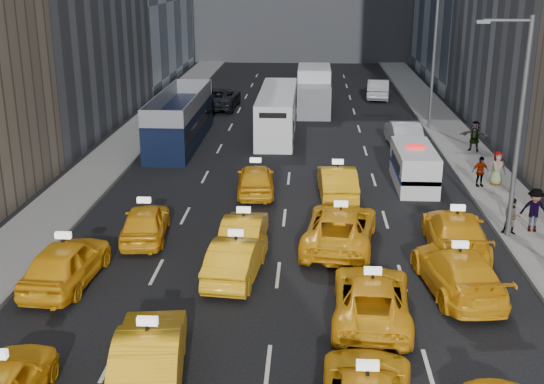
{
  "coord_description": "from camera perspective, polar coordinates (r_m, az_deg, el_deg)",
  "views": [
    {
      "loc": [
        1.05,
        -14.67,
        10.7
      ],
      "look_at": [
        -0.42,
        11.59,
        2.0
      ],
      "focal_mm": 45.0,
      "sensor_mm": 36.0,
      "label": 1
    }
  ],
  "objects": [
    {
      "name": "taxi_12",
      "position": [
        28.48,
        -10.56,
        -2.49
      ],
      "size": [
        2.18,
        4.5,
        1.48
      ],
      "primitive_type": "imported",
      "rotation": [
        0.0,
        0.0,
        3.24
      ],
      "color": "#FFAF15",
      "rests_on": "ground"
    },
    {
      "name": "taxi_16",
      "position": [
        33.6,
        -1.37,
        1.08
      ],
      "size": [
        2.12,
        4.56,
        1.51
      ],
      "primitive_type": "imported",
      "rotation": [
        0.0,
        0.0,
        3.22
      ],
      "color": "#FFAF15",
      "rests_on": "ground"
    },
    {
      "name": "pedestrian_4",
      "position": [
        36.34,
        18.31,
        1.92
      ],
      "size": [
        0.86,
        0.48,
        1.75
      ],
      "primitive_type": "imported",
      "rotation": [
        0.0,
        0.0,
        -0.01
      ],
      "color": "gray",
      "rests_on": "sidewalk_east"
    },
    {
      "name": "taxi_5",
      "position": [
        19.02,
        -10.2,
        -13.31
      ],
      "size": [
        2.36,
        5.15,
        1.64
      ],
      "primitive_type": "imported",
      "rotation": [
        0.0,
        0.0,
        3.27
      ],
      "color": "#FFAF15",
      "rests_on": "ground"
    },
    {
      "name": "pedestrian_3",
      "position": [
        35.83,
        17.02,
        1.65
      ],
      "size": [
        0.99,
        0.63,
        1.55
      ],
      "primitive_type": "imported",
      "rotation": [
        0.0,
        0.0,
        0.26
      ],
      "color": "gray",
      "rests_on": "sidewalk_east"
    },
    {
      "name": "taxi_14",
      "position": [
        27.38,
        5.72,
        -3.0
      ],
      "size": [
        3.41,
        6.05,
        1.59
      ],
      "primitive_type": "imported",
      "rotation": [
        0.0,
        0.0,
        3.0
      ],
      "color": "#FFAF15",
      "rests_on": "ground"
    },
    {
      "name": "taxi_13",
      "position": [
        26.99,
        -2.37,
        -3.39
      ],
      "size": [
        1.7,
        4.48,
        1.46
      ],
      "primitive_type": "imported",
      "rotation": [
        0.0,
        0.0,
        3.11
      ],
      "color": "#FFAF15",
      "rests_on": "ground"
    },
    {
      "name": "taxi_10",
      "position": [
        22.1,
        8.32,
        -8.75
      ],
      "size": [
        2.73,
        5.34,
        1.44
      ],
      "primitive_type": "imported",
      "rotation": [
        0.0,
        0.0,
        3.08
      ],
      "color": "#FFAF15",
      "rests_on": "ground"
    },
    {
      "name": "misc_car_4",
      "position": [
        59.38,
        8.87,
        8.52
      ],
      "size": [
        2.27,
        5.23,
        1.67
      ],
      "primitive_type": "imported",
      "rotation": [
        0.0,
        0.0,
        3.04
      ],
      "color": "#9FA1A6",
      "rests_on": "ground"
    },
    {
      "name": "pedestrian_1",
      "position": [
        29.78,
        19.45,
        -1.93
      ],
      "size": [
        0.84,
        0.6,
        1.57
      ],
      "primitive_type": "imported",
      "rotation": [
        0.0,
        0.0,
        -0.26
      ],
      "color": "gray",
      "rests_on": "sidewalk_east"
    },
    {
      "name": "streetlight_far",
      "position": [
        47.73,
        13.24,
        10.87
      ],
      "size": [
        2.15,
        0.22,
        9.0
      ],
      "color": "#595B60",
      "rests_on": "ground"
    },
    {
      "name": "streetlight_near",
      "position": [
        28.48,
        19.82,
        5.51
      ],
      "size": [
        2.15,
        0.22,
        9.0
      ],
      "color": "#595B60",
      "rests_on": "ground"
    },
    {
      "name": "city_bus",
      "position": [
        46.08,
        0.45,
        6.69
      ],
      "size": [
        3.25,
        11.31,
        2.88
      ],
      "rotation": [
        0.0,
        0.0,
        -0.08
      ],
      "color": "white",
      "rests_on": "ground"
    },
    {
      "name": "pedestrian_2",
      "position": [
        30.39,
        21.1,
        -1.42
      ],
      "size": [
        1.28,
        0.71,
        1.87
      ],
      "primitive_type": "imported",
      "rotation": [
        0.0,
        0.0,
        -0.18
      ],
      "color": "gray",
      "rests_on": "sidewalk_east"
    },
    {
      "name": "curb_east",
      "position": [
        41.84,
        14.15,
        3.05
      ],
      "size": [
        0.15,
        90.0,
        0.18
      ],
      "primitive_type": "cube",
      "color": "slate",
      "rests_on": "ground"
    },
    {
      "name": "pedestrian_5",
      "position": [
        42.81,
        16.59,
        4.52
      ],
      "size": [
        1.75,
        1.07,
        1.82
      ],
      "primitive_type": "imported",
      "rotation": [
        0.0,
        0.0,
        -0.38
      ],
      "color": "gray",
      "rests_on": "sidewalk_east"
    },
    {
      "name": "misc_car_1",
      "position": [
        54.63,
        -4.39,
        7.84
      ],
      "size": [
        2.98,
        6.11,
        1.67
      ],
      "primitive_type": "imported",
      "rotation": [
        0.0,
        0.0,
        3.11
      ],
      "color": "black",
      "rests_on": "ground"
    },
    {
      "name": "taxi_9",
      "position": [
        24.67,
        -3.02,
        -5.51
      ],
      "size": [
        2.05,
        4.69,
        1.5
      ],
      "primitive_type": "imported",
      "rotation": [
        0.0,
        0.0,
        3.04
      ],
      "color": "#FFAF15",
      "rests_on": "ground"
    },
    {
      "name": "taxi_17",
      "position": [
        33.17,
        5.48,
        0.85
      ],
      "size": [
        1.93,
        4.93,
        1.6
      ],
      "primitive_type": "imported",
      "rotation": [
        0.0,
        0.0,
        3.19
      ],
      "color": "#FFAF15",
      "rests_on": "ground"
    },
    {
      "name": "misc_car_3",
      "position": [
        58.41,
        -0.27,
        8.42
      ],
      "size": [
        1.97,
        4.13,
        1.36
      ],
      "primitive_type": "imported",
      "rotation": [
        0.0,
        0.0,
        3.23
      ],
      "color": "black",
      "rests_on": "ground"
    },
    {
      "name": "misc_car_0",
      "position": [
        43.36,
        10.94,
        4.82
      ],
      "size": [
        1.94,
        5.14,
        1.67
      ],
      "primitive_type": "imported",
      "rotation": [
        0.0,
        0.0,
        3.17
      ],
      "color": "#B7B9C0",
      "rests_on": "ground"
    },
    {
      "name": "double_decker",
      "position": [
        43.58,
        -7.69,
        6.07
      ],
      "size": [
        3.54,
        11.2,
        3.2
      ],
      "rotation": [
        0.0,
        0.0,
        -0.1
      ],
      "color": "black",
      "rests_on": "ground"
    },
    {
      "name": "sidewalk_west",
      "position": [
        42.67,
        -12.63,
        3.43
      ],
      "size": [
        3.0,
        90.0,
        0.15
      ],
      "primitive_type": "cube",
      "color": "gray",
      "rests_on": "ground"
    },
    {
      "name": "nypd_van",
      "position": [
        35.58,
        11.8,
        2.03
      ],
      "size": [
        2.35,
        5.13,
        2.14
      ],
      "rotation": [
        0.0,
        0.0,
        0.08
      ],
      "color": "silver",
      "rests_on": "ground"
    },
    {
      "name": "taxi_8",
      "position": [
        25.14,
        -16.85,
        -5.68
      ],
      "size": [
        2.19,
        4.91,
        1.64
      ],
      "primitive_type": "imported",
      "rotation": [
        0.0,
        0.0,
        3.09
      ],
      "color": "#FFAF15",
      "rests_on": "ground"
    },
    {
      "name": "taxi_11",
      "position": [
        24.39,
        15.28,
        -6.41
      ],
      "size": [
        2.83,
        5.56,
        1.55
      ],
      "primitive_type": "imported",
      "rotation": [
        0.0,
        0.0,
        3.27
      ],
      "color": "#FFAF15",
      "rests_on": "ground"
    },
    {
      "name": "taxi_15",
      "position": [
        27.7,
        15.12,
        -3.28
      ],
      "size": [
        2.68,
        5.74,
        1.62
      ],
      "primitive_type": "imported",
      "rotation": [
        0.0,
        0.0,
        3.07
      ],
      "color": "#FFAF15",
      "rests_on": "ground"
    },
    {
      "name": "curb_west",
      "position": [
        42.29,
        -10.73,
        3.45
      ],
      "size": [
        0.15,
        90.0,
        0.18
      ],
      "primitive_type": "cube",
      "color": "slate",
      "rests_on": "ground"
    },
    {
      "name": "misc_car_2",
      "position": [
        62.28,
        3.62,
        9.04
      ],
      "size": [
        2.39,
        5.08,
        1.43
      ],
      "primitive_type": "imported",
      "rotation": [
        0.0,
        0.0,
        3.06
      ],
      "color": "slate",
      "rests_on": "ground"
    },
    {
      "name": "sidewalk_east",
      "position": [
        42.14,
        16.08,
        2.97
      ],
      "size": [
        3.0,
        90.0,
        0.15
      ],
      "primitive_type": "cube",
      "color": "gray",
      "rests_on": "ground"
    },
    {
      "name": "box_truck",
      "position": [
        53.33,
        3.53,
        8.48
      ],
      "size": [
        2.96,
        7.43,
        3.33
      ],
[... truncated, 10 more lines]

